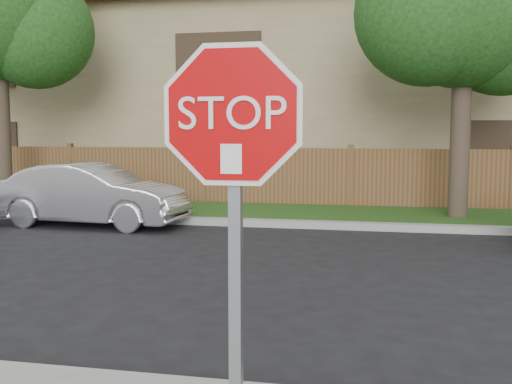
# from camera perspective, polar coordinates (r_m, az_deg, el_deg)

# --- Properties ---
(far_curb) EXTENTS (70.00, 0.30, 0.15)m
(far_curb) POSITION_cam_1_polar(r_m,az_deg,el_deg) (12.76, 8.27, -3.18)
(far_curb) COLOR gray
(far_curb) RESTS_ON ground
(grass_strip) EXTENTS (70.00, 3.00, 0.12)m
(grass_strip) POSITION_cam_1_polar(r_m,az_deg,el_deg) (14.40, 8.65, -2.21)
(grass_strip) COLOR #1E4714
(grass_strip) RESTS_ON ground
(fence) EXTENTS (70.00, 0.12, 1.60)m
(fence) POSITION_cam_1_polar(r_m,az_deg,el_deg) (15.90, 8.98, 1.23)
(fence) COLOR brown
(fence) RESTS_ON ground
(apartment_building) EXTENTS (35.20, 9.20, 7.20)m
(apartment_building) POSITION_cam_1_polar(r_m,az_deg,el_deg) (21.50, 9.77, 9.69)
(apartment_building) COLOR #91815A
(apartment_building) RESTS_ON ground
(tree_mid) EXTENTS (4.80, 3.90, 7.35)m
(tree_mid) POSITION_cam_1_polar(r_m,az_deg,el_deg) (14.40, 19.42, 16.78)
(tree_mid) COLOR #382B21
(tree_mid) RESTS_ON ground
(stop_sign) EXTENTS (1.01, 0.13, 2.55)m
(stop_sign) POSITION_cam_1_polar(r_m,az_deg,el_deg) (3.05, -2.17, 1.32)
(stop_sign) COLOR gray
(stop_sign) RESTS_ON sidewalk_near
(sedan_left) EXTENTS (4.23, 1.71, 1.37)m
(sedan_left) POSITION_cam_1_polar(r_m,az_deg,el_deg) (13.44, -15.40, -0.26)
(sedan_left) COLOR #B8B8BD
(sedan_left) RESTS_ON ground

